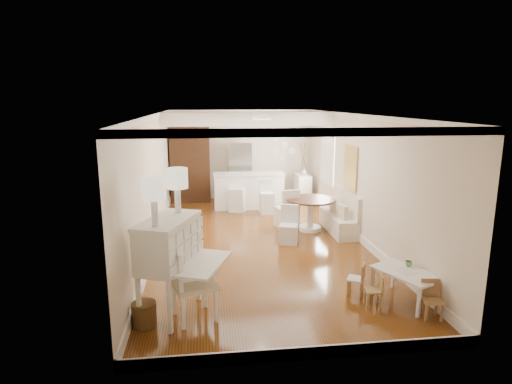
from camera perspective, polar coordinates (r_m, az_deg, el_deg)
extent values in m
plane|color=brown|center=(9.61, 0.37, -6.63)|extent=(9.00, 9.00, 0.00)
cube|color=white|center=(9.10, 0.39, 10.30)|extent=(4.50, 9.00, 0.04)
cube|color=beige|center=(13.68, -2.03, 5.02)|extent=(4.50, 0.04, 2.80)
cube|color=beige|center=(4.97, 7.06, -7.85)|extent=(4.50, 0.04, 2.80)
cube|color=beige|center=(9.25, -13.59, 1.25)|extent=(0.04, 9.00, 2.80)
cube|color=beige|center=(9.80, 13.56, 1.85)|extent=(0.04, 9.00, 2.80)
cube|color=white|center=(11.30, -1.05, 9.74)|extent=(4.50, 0.45, 0.36)
cube|color=tan|center=(10.22, 12.45, 3.17)|extent=(0.04, 0.84, 1.04)
cube|color=white|center=(12.02, 9.54, 4.59)|extent=(0.04, 1.10, 1.40)
cylinder|color=#381E11|center=(13.56, -7.13, 6.79)|extent=(0.30, 0.03, 0.30)
cylinder|color=white|center=(8.61, 0.82, 9.86)|extent=(0.36, 0.36, 0.08)
cube|color=white|center=(6.40, -11.44, -9.77)|extent=(1.48, 1.49, 1.46)
cube|color=white|center=(6.29, -8.27, -11.92)|extent=(0.78, 0.78, 1.08)
cylinder|color=brown|center=(6.39, -14.69, -15.49)|extent=(0.37, 0.37, 0.34)
cube|color=white|center=(7.21, 19.26, -11.81)|extent=(0.96, 1.15, 0.50)
cube|color=#9D7A47|center=(6.94, 15.39, -12.44)|extent=(0.28, 0.28, 0.51)
cube|color=#A7754C|center=(7.23, 13.17, -11.15)|extent=(0.36, 0.36, 0.54)
cube|color=#966D44|center=(6.82, 22.43, -13.14)|extent=(0.32, 0.32, 0.57)
cube|color=silver|center=(10.36, 11.01, -2.63)|extent=(0.52, 1.60, 0.98)
cylinder|color=#482917|center=(10.39, 7.26, -3.02)|extent=(1.35, 1.35, 0.79)
cube|color=silver|center=(9.42, 4.38, -4.39)|extent=(0.49, 0.51, 0.84)
cube|color=white|center=(10.57, 4.16, -2.14)|extent=(0.58, 0.59, 0.98)
cube|color=white|center=(12.46, -0.98, 0.20)|extent=(2.05, 0.65, 1.03)
cube|color=silver|center=(12.08, -2.53, -0.13)|extent=(0.53, 0.53, 1.06)
cube|color=white|center=(11.83, 1.45, -0.66)|extent=(0.39, 0.39, 0.95)
cube|color=#381E11|center=(13.35, -8.77, 3.63)|extent=(1.20, 0.60, 2.30)
imported|color=silver|center=(13.44, -0.61, 2.74)|extent=(0.75, 0.65, 1.80)
cube|color=silver|center=(13.37, 6.22, 0.55)|extent=(0.41, 0.89, 0.85)
imported|color=#61A664|center=(7.33, 19.69, -8.99)|extent=(0.14, 0.14, 0.09)
imported|color=white|center=(13.30, 6.46, 2.74)|extent=(0.23, 0.23, 0.18)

